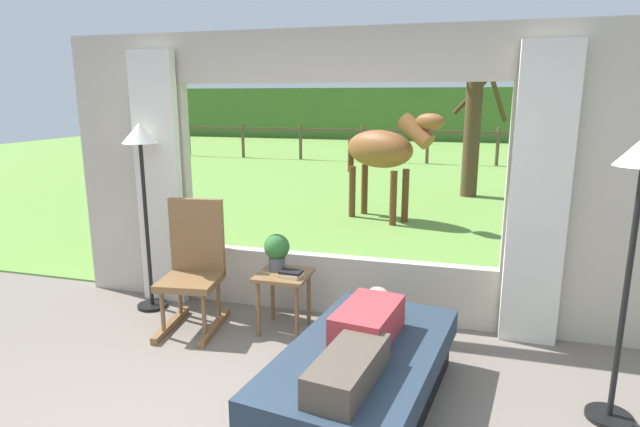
{
  "coord_description": "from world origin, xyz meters",
  "views": [
    {
      "loc": [
        1.12,
        -2.17,
        1.98
      ],
      "look_at": [
        0.0,
        1.8,
        1.05
      ],
      "focal_mm": 29.08,
      "sensor_mm": 36.0,
      "label": 1
    }
  ],
  "objects_px": {
    "book_stack": "(291,274)",
    "horse": "(383,150)",
    "rocking_chair": "(194,266)",
    "pasture_tree": "(472,117)",
    "floor_lamp_right": "(639,195)",
    "side_table": "(284,284)",
    "potted_plant": "(277,250)",
    "recliner_sofa": "(363,376)",
    "floor_lamp_left": "(142,161)",
    "reclining_person": "(362,336)"
  },
  "relations": [
    {
      "from": "book_stack",
      "to": "horse",
      "type": "distance_m",
      "value": 4.38
    },
    {
      "from": "rocking_chair",
      "to": "horse",
      "type": "height_order",
      "value": "horse"
    },
    {
      "from": "pasture_tree",
      "to": "floor_lamp_right",
      "type": "bearing_deg",
      "value": -83.24
    },
    {
      "from": "side_table",
      "to": "potted_plant",
      "type": "bearing_deg",
      "value": 143.13
    },
    {
      "from": "recliner_sofa",
      "to": "horse",
      "type": "relative_size",
      "value": 1.04
    },
    {
      "from": "book_stack",
      "to": "horse",
      "type": "xyz_separation_m",
      "value": [
        0.08,
        4.33,
        0.61
      ]
    },
    {
      "from": "floor_lamp_left",
      "to": "horse",
      "type": "relative_size",
      "value": 1.01
    },
    {
      "from": "side_table",
      "to": "book_stack",
      "type": "relative_size",
      "value": 2.62
    },
    {
      "from": "floor_lamp_left",
      "to": "pasture_tree",
      "type": "xyz_separation_m",
      "value": [
        2.91,
        6.68,
        0.17
      ]
    },
    {
      "from": "floor_lamp_right",
      "to": "rocking_chair",
      "type": "bearing_deg",
      "value": 170.2
    },
    {
      "from": "book_stack",
      "to": "horse",
      "type": "height_order",
      "value": "horse"
    },
    {
      "from": "book_stack",
      "to": "reclining_person",
      "type": "bearing_deg",
      "value": -49.54
    },
    {
      "from": "side_table",
      "to": "pasture_tree",
      "type": "xyz_separation_m",
      "value": [
        1.51,
        6.81,
        1.16
      ]
    },
    {
      "from": "side_table",
      "to": "floor_lamp_left",
      "type": "bearing_deg",
      "value": 174.5
    },
    {
      "from": "rocking_chair",
      "to": "floor_lamp_right",
      "type": "xyz_separation_m",
      "value": [
        3.19,
        -0.55,
        0.89
      ]
    },
    {
      "from": "floor_lamp_left",
      "to": "potted_plant",
      "type": "bearing_deg",
      "value": -3.24
    },
    {
      "from": "floor_lamp_left",
      "to": "pasture_tree",
      "type": "bearing_deg",
      "value": 66.46
    },
    {
      "from": "recliner_sofa",
      "to": "floor_lamp_left",
      "type": "distance_m",
      "value": 2.78
    },
    {
      "from": "reclining_person",
      "to": "side_table",
      "type": "bearing_deg",
      "value": 139.96
    },
    {
      "from": "potted_plant",
      "to": "recliner_sofa",
      "type": "bearing_deg",
      "value": -46.4
    },
    {
      "from": "reclining_person",
      "to": "floor_lamp_left",
      "type": "relative_size",
      "value": 0.82
    },
    {
      "from": "pasture_tree",
      "to": "potted_plant",
      "type": "bearing_deg",
      "value": -103.26
    },
    {
      "from": "rocking_chair",
      "to": "book_stack",
      "type": "bearing_deg",
      "value": -5.43
    },
    {
      "from": "book_stack",
      "to": "floor_lamp_right",
      "type": "xyz_separation_m",
      "value": [
        2.31,
        -0.58,
        0.89
      ]
    },
    {
      "from": "recliner_sofa",
      "to": "pasture_tree",
      "type": "height_order",
      "value": "pasture_tree"
    },
    {
      "from": "rocking_chair",
      "to": "floor_lamp_right",
      "type": "bearing_deg",
      "value": -17.39
    },
    {
      "from": "book_stack",
      "to": "floor_lamp_left",
      "type": "distance_m",
      "value": 1.73
    },
    {
      "from": "book_stack",
      "to": "pasture_tree",
      "type": "height_order",
      "value": "pasture_tree"
    },
    {
      "from": "potted_plant",
      "to": "side_table",
      "type": "bearing_deg",
      "value": -36.87
    },
    {
      "from": "horse",
      "to": "recliner_sofa",
      "type": "bearing_deg",
      "value": 36.29
    },
    {
      "from": "reclining_person",
      "to": "floor_lamp_left",
      "type": "bearing_deg",
      "value": 162.23
    },
    {
      "from": "side_table",
      "to": "floor_lamp_right",
      "type": "distance_m",
      "value": 2.68
    },
    {
      "from": "potted_plant",
      "to": "horse",
      "type": "relative_size",
      "value": 0.18
    },
    {
      "from": "potted_plant",
      "to": "horse",
      "type": "xyz_separation_m",
      "value": [
        0.25,
        4.21,
        0.45
      ]
    },
    {
      "from": "reclining_person",
      "to": "floor_lamp_right",
      "type": "relative_size",
      "value": 0.81
    },
    {
      "from": "floor_lamp_left",
      "to": "floor_lamp_right",
      "type": "relative_size",
      "value": 0.99
    },
    {
      "from": "recliner_sofa",
      "to": "pasture_tree",
      "type": "relative_size",
      "value": 0.54
    },
    {
      "from": "rocking_chair",
      "to": "floor_lamp_left",
      "type": "bearing_deg",
      "value": 151.25
    },
    {
      "from": "horse",
      "to": "pasture_tree",
      "type": "distance_m",
      "value": 2.91
    },
    {
      "from": "reclining_person",
      "to": "potted_plant",
      "type": "relative_size",
      "value": 4.49
    },
    {
      "from": "floor_lamp_right",
      "to": "floor_lamp_left",
      "type": "bearing_deg",
      "value": 168.3
    },
    {
      "from": "horse",
      "to": "pasture_tree",
      "type": "height_order",
      "value": "pasture_tree"
    },
    {
      "from": "book_stack",
      "to": "floor_lamp_left",
      "type": "xyz_separation_m",
      "value": [
        -1.48,
        0.2,
        0.87
      ]
    },
    {
      "from": "floor_lamp_left",
      "to": "horse",
      "type": "bearing_deg",
      "value": 69.23
    },
    {
      "from": "recliner_sofa",
      "to": "side_table",
      "type": "xyz_separation_m",
      "value": [
        -0.87,
        0.94,
        0.21
      ]
    },
    {
      "from": "recliner_sofa",
      "to": "reclining_person",
      "type": "bearing_deg",
      "value": -81.43
    },
    {
      "from": "recliner_sofa",
      "to": "horse",
      "type": "xyz_separation_m",
      "value": [
        -0.7,
        5.21,
        0.94
      ]
    },
    {
      "from": "rocking_chair",
      "to": "floor_lamp_left",
      "type": "height_order",
      "value": "floor_lamp_left"
    },
    {
      "from": "rocking_chair",
      "to": "floor_lamp_right",
      "type": "distance_m",
      "value": 3.35
    },
    {
      "from": "recliner_sofa",
      "to": "book_stack",
      "type": "bearing_deg",
      "value": 140.6
    }
  ]
}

